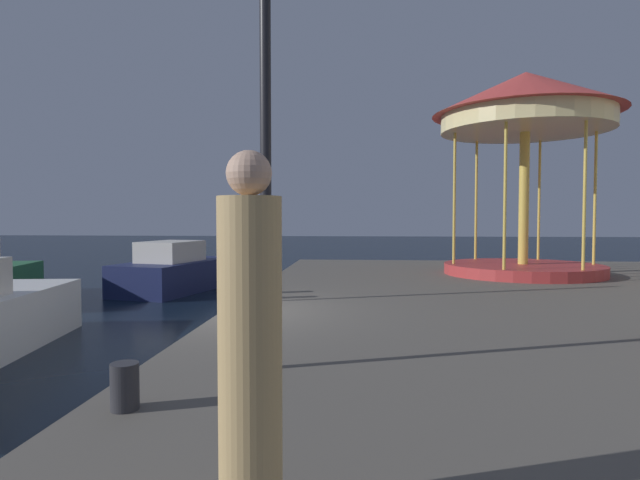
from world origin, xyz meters
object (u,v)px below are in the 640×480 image
object	(u,v)px
carousel	(525,122)
bollard_south	(125,386)
lamp_post_mid_promenade	(265,72)
bollard_center	(268,289)
bollard_north	(268,284)
motorboat_navy	(175,272)
person_far_corner	(250,350)

from	to	relation	value
carousel	bollard_south	world-z (taller)	carousel
carousel	bollard_south	xyz separation A→B (m)	(-6.65, -11.20, -4.19)
lamp_post_mid_promenade	bollard_center	size ratio (longest dim) A/B	11.82
bollard_north	bollard_south	bearing A→B (deg)	-89.68
motorboat_navy	carousel	xyz separation A→B (m)	(10.86, -1.40, 4.54)
bollard_north	person_far_corner	distance (m)	8.62
carousel	person_far_corner	size ratio (longest dim) A/B	2.91
lamp_post_mid_promenade	bollard_south	world-z (taller)	lamp_post_mid_promenade
carousel	lamp_post_mid_promenade	distance (m)	11.46
motorboat_navy	lamp_post_mid_promenade	distance (m)	12.87
lamp_post_mid_promenade	bollard_south	distance (m)	3.41
bollard_center	person_far_corner	xyz separation A→B (m)	(1.31, -7.71, 0.74)
carousel	lamp_post_mid_promenade	xyz separation A→B (m)	(-5.67, -9.89, -1.20)
lamp_post_mid_promenade	motorboat_navy	bearing A→B (deg)	114.70
person_far_corner	bollard_center	bearing A→B (deg)	99.65
carousel	person_far_corner	xyz separation A→B (m)	(-5.22, -12.74, -3.45)
motorboat_navy	person_far_corner	size ratio (longest dim) A/B	2.48
carousel	lamp_post_mid_promenade	world-z (taller)	carousel
motorboat_navy	lamp_post_mid_promenade	bearing A→B (deg)	-65.30
bollard_south	bollard_north	bearing A→B (deg)	90.32
motorboat_navy	carousel	size ratio (longest dim) A/B	0.85
bollard_center	bollard_north	world-z (taller)	same
carousel	bollard_center	distance (m)	9.25
lamp_post_mid_promenade	bollard_north	bearing A→B (deg)	100.32
bollard_north	bollard_center	bearing A→B (deg)	-78.18
bollard_north	person_far_corner	size ratio (longest dim) A/B	0.20
motorboat_navy	bollard_center	distance (m)	7.76
bollard_south	bollard_north	xyz separation A→B (m)	(-0.04, 6.91, 0.00)
bollard_south	person_far_corner	bearing A→B (deg)	-47.28
motorboat_navy	bollard_south	bearing A→B (deg)	-71.51
bollard_south	person_far_corner	xyz separation A→B (m)	(1.43, -1.55, 0.74)
lamp_post_mid_promenade	bollard_center	bearing A→B (deg)	100.09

